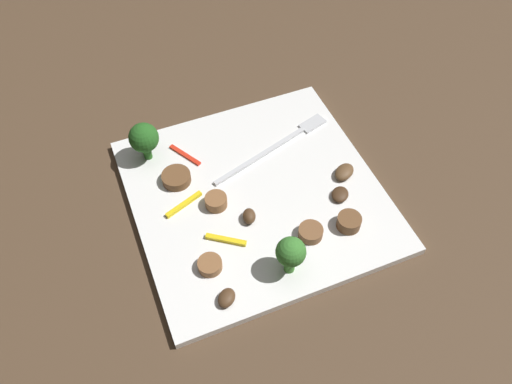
% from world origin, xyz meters
% --- Properties ---
extents(ground_plane, '(1.40, 1.40, 0.00)m').
position_xyz_m(ground_plane, '(0.00, 0.00, 0.00)').
color(ground_plane, '#4C3826').
extents(plate, '(0.29, 0.29, 0.01)m').
position_xyz_m(plate, '(0.00, 0.00, 0.01)').
color(plate, white).
rests_on(plate, ground_plane).
extents(fork, '(0.18, 0.06, 0.00)m').
position_xyz_m(fork, '(0.06, 0.06, 0.01)').
color(fork, silver).
rests_on(fork, plate).
extents(broccoli_floret_0, '(0.03, 0.03, 0.05)m').
position_xyz_m(broccoli_floret_0, '(-0.01, -0.11, 0.04)').
color(broccoli_floret_0, '#408630').
rests_on(broccoli_floret_0, plate).
extents(broccoli_floret_1, '(0.04, 0.04, 0.05)m').
position_xyz_m(broccoli_floret_1, '(-0.11, 0.10, 0.04)').
color(broccoli_floret_1, '#296420').
rests_on(broccoli_floret_1, plate).
extents(sausage_slice_0, '(0.05, 0.05, 0.01)m').
position_xyz_m(sausage_slice_0, '(-0.08, 0.05, 0.02)').
color(sausage_slice_0, brown).
rests_on(sausage_slice_0, plate).
extents(sausage_slice_1, '(0.04, 0.04, 0.01)m').
position_xyz_m(sausage_slice_1, '(0.03, -0.08, 0.02)').
color(sausage_slice_1, brown).
rests_on(sausage_slice_1, plate).
extents(sausage_slice_2, '(0.03, 0.03, 0.02)m').
position_xyz_m(sausage_slice_2, '(0.08, -0.08, 0.02)').
color(sausage_slice_2, brown).
rests_on(sausage_slice_2, plate).
extents(sausage_slice_3, '(0.04, 0.04, 0.01)m').
position_xyz_m(sausage_slice_3, '(-0.05, -0.00, 0.02)').
color(sausage_slice_3, brown).
rests_on(sausage_slice_3, plate).
extents(sausage_slice_4, '(0.04, 0.04, 0.01)m').
position_xyz_m(sausage_slice_4, '(-0.08, -0.08, 0.02)').
color(sausage_slice_4, brown).
rests_on(sausage_slice_4, plate).
extents(mushroom_0, '(0.03, 0.03, 0.01)m').
position_xyz_m(mushroom_0, '(0.09, -0.04, 0.01)').
color(mushroom_0, '#422B19').
rests_on(mushroom_0, plate).
extents(mushroom_1, '(0.03, 0.03, 0.01)m').
position_xyz_m(mushroom_1, '(-0.08, -0.12, 0.02)').
color(mushroom_1, '#4C331E').
rests_on(mushroom_1, plate).
extents(mushroom_2, '(0.04, 0.03, 0.01)m').
position_xyz_m(mushroom_2, '(0.11, -0.02, 0.02)').
color(mushroom_2, brown).
rests_on(mushroom_2, plate).
extents(mushroom_3, '(0.02, 0.02, 0.01)m').
position_xyz_m(mushroom_3, '(-0.02, -0.03, 0.02)').
color(mushroom_3, '#4C331E').
rests_on(mushroom_3, plate).
extents(pepper_strip_0, '(0.03, 0.05, 0.00)m').
position_xyz_m(pepper_strip_0, '(-0.06, 0.09, 0.01)').
color(pepper_strip_0, red).
rests_on(pepper_strip_0, plate).
extents(pepper_strip_1, '(0.04, 0.03, 0.00)m').
position_xyz_m(pepper_strip_1, '(-0.06, -0.05, 0.01)').
color(pepper_strip_1, yellow).
rests_on(pepper_strip_1, plate).
extents(pepper_strip_2, '(0.05, 0.02, 0.00)m').
position_xyz_m(pepper_strip_2, '(-0.09, 0.01, 0.01)').
color(pepper_strip_2, yellow).
rests_on(pepper_strip_2, plate).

